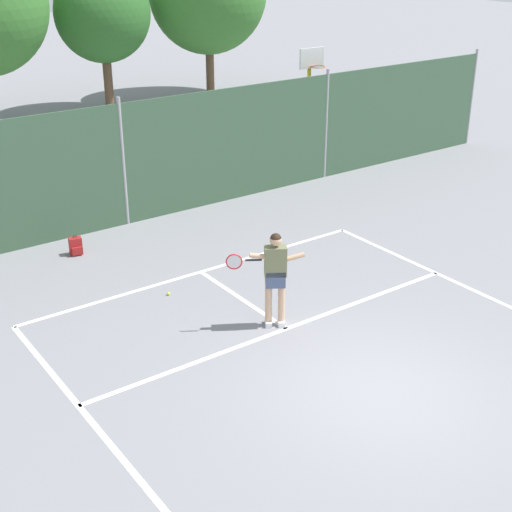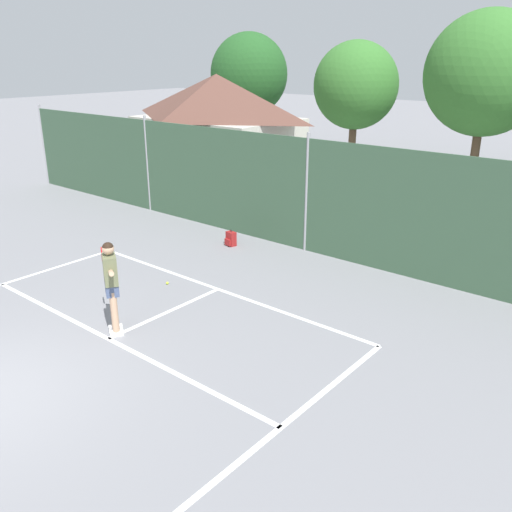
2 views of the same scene
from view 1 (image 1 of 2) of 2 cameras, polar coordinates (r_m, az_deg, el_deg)
The scene contains 7 objects.
ground_plane at distance 11.97m, azimuth 9.82°, elevation -10.50°, with size 120.00×120.00×0.00m, color gray.
court_markings at distance 12.34m, azimuth 7.69°, elevation -9.15°, with size 8.30×11.10×0.01m.
chainlink_fence at distance 18.07m, azimuth -10.41°, elevation 7.04°, with size 26.09×0.09×3.20m.
basketball_hoop at distance 22.84m, azimuth 4.28°, elevation 12.98°, with size 0.90×0.67×3.55m.
tennis_player at distance 13.12m, azimuth 1.48°, elevation -1.23°, with size 1.30×0.73×1.85m.
tennis_ball at distance 14.79m, azimuth -6.91°, elevation -2.96°, with size 0.07×0.07×0.07m, color #CCE033.
backpack_red at distance 16.95m, azimuth -14.02°, elevation 0.73°, with size 0.31×0.28×0.46m.
Camera 1 is at (-7.27, -6.69, 6.76)m, focal length 50.75 mm.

